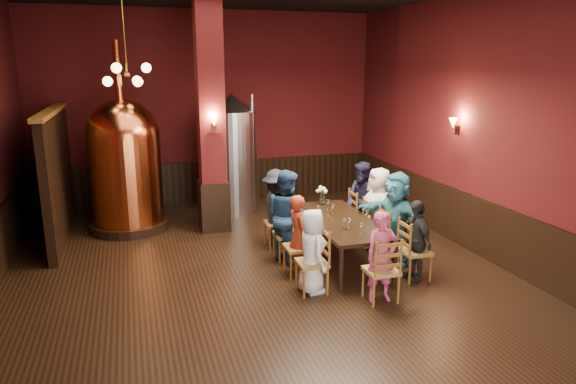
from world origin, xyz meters
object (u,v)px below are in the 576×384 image
object	(u,v)px
person_1	(298,235)
rose_vase	(322,192)
person_2	(287,216)
dining_table	(341,223)
copper_kettle	(125,164)
steel_vessel	(233,154)
person_0	(312,251)

from	to	relation	value
person_1	rose_vase	xyz separation A→B (m)	(0.89, 1.29, 0.32)
person_2	dining_table	bearing A→B (deg)	-133.00
person_2	person_1	bearing A→B (deg)	158.22
dining_table	rose_vase	world-z (taller)	rose_vase
copper_kettle	person_1	bearing A→B (deg)	-51.69
copper_kettle	rose_vase	bearing A→B (deg)	-29.48
person_2	steel_vessel	size ratio (longest dim) A/B	0.60
person_1	person_2	bearing A→B (deg)	-5.84
person_0	steel_vessel	size ratio (longest dim) A/B	0.48
person_2	copper_kettle	size ratio (longest dim) A/B	0.43
dining_table	steel_vessel	distance (m)	3.75
steel_vessel	rose_vase	world-z (taller)	steel_vessel
person_1	person_2	world-z (taller)	person_2
person_0	rose_vase	size ratio (longest dim) A/B	3.58
person_0	person_2	xyz separation A→B (m)	(0.02, 1.33, 0.16)
copper_kettle	rose_vase	size ratio (longest dim) A/B	10.52
dining_table	person_0	bearing A→B (deg)	-130.36
person_1	person_2	xyz separation A→B (m)	(0.01, 0.66, 0.13)
dining_table	person_0	xyz separation A→B (m)	(-0.87, -0.99, -0.05)
dining_table	copper_kettle	distance (m)	4.56
rose_vase	person_2	bearing A→B (deg)	-144.37
person_0	copper_kettle	xyz separation A→B (m)	(-2.56, 3.92, 0.73)
rose_vase	dining_table	bearing A→B (deg)	-92.26
person_2	person_0	bearing A→B (deg)	158.22
dining_table	steel_vessel	bearing A→B (deg)	108.73
person_2	steel_vessel	xyz separation A→B (m)	(-0.28, 3.17, 0.54)
person_1	dining_table	bearing A→B (deg)	-74.62
person_1	rose_vase	size ratio (longest dim) A/B	3.72
dining_table	copper_kettle	xyz separation A→B (m)	(-3.42, 2.93, 0.67)
dining_table	person_0	distance (m)	1.31
dining_table	steel_vessel	xyz separation A→B (m)	(-1.12, 3.52, 0.64)
dining_table	person_1	size ratio (longest dim) A/B	1.83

